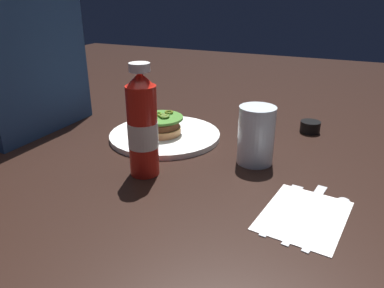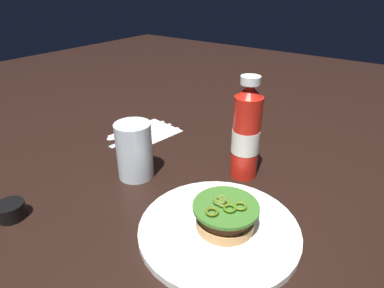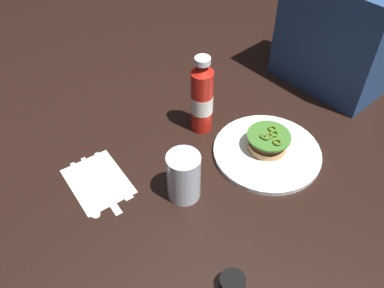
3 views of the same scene
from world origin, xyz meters
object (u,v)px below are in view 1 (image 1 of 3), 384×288
at_px(fork_utensil, 285,202).
at_px(ketchup_bottle, 143,126).
at_px(spoon_utensil, 334,213).
at_px(dinner_plate, 165,135).
at_px(napkin, 304,215).
at_px(water_glass, 256,135).
at_px(diner_person, 16,53).
at_px(burger_sandwich, 161,125).
at_px(butter_knife, 309,206).
at_px(condiment_cup, 310,127).

bearing_deg(fork_utensil, ketchup_bottle, 89.56).
bearing_deg(spoon_utensil, ketchup_bottle, 89.68).
xyz_separation_m(dinner_plate, napkin, (-0.22, -0.39, -0.01)).
height_order(dinner_plate, fork_utensil, dinner_plate).
xyz_separation_m(water_glass, diner_person, (-0.04, 0.64, 0.14)).
relative_size(dinner_plate, water_glass, 2.22).
xyz_separation_m(burger_sandwich, diner_person, (-0.08, 0.38, 0.17)).
distance_m(water_glass, fork_utensil, 0.19).
distance_m(ketchup_bottle, fork_utensil, 0.31).
bearing_deg(spoon_utensil, dinner_plate, 65.55).
xyz_separation_m(dinner_plate, butter_knife, (-0.20, -0.40, -0.00)).
bearing_deg(ketchup_bottle, condiment_cup, -35.59).
height_order(butter_knife, fork_utensil, same).
height_order(ketchup_bottle, condiment_cup, ketchup_bottle).
bearing_deg(burger_sandwich, napkin, -118.39).
relative_size(ketchup_bottle, condiment_cup, 4.37).
bearing_deg(dinner_plate, butter_knife, -116.41).
bearing_deg(burger_sandwich, spoon_utensil, -113.26).
distance_m(spoon_utensil, diner_person, 0.86).
bearing_deg(ketchup_bottle, spoon_utensil, -90.32).
height_order(dinner_plate, ketchup_bottle, ketchup_bottle).
bearing_deg(diner_person, ketchup_bottle, -103.72).
relative_size(condiment_cup, butter_knife, 0.24).
bearing_deg(dinner_plate, napkin, -119.69).
bearing_deg(spoon_utensil, napkin, 117.30).
bearing_deg(diner_person, condiment_cup, -68.58).
height_order(condiment_cup, butter_knife, condiment_cup).
bearing_deg(diner_person, butter_knife, -97.88).
relative_size(burger_sandwich, diner_person, 0.24).
bearing_deg(spoon_utensil, butter_knife, 86.34).
bearing_deg(fork_utensil, diner_person, 81.48).
bearing_deg(diner_person, napkin, -99.83).
distance_m(ketchup_bottle, napkin, 0.35).
distance_m(burger_sandwich, spoon_utensil, 0.49).
bearing_deg(water_glass, fork_utensil, -146.56).
distance_m(burger_sandwich, water_glass, 0.27).
distance_m(water_glass, condiment_cup, 0.27).
xyz_separation_m(water_glass, condiment_cup, (0.25, -0.09, -0.05)).
bearing_deg(fork_utensil, spoon_utensil, -89.88).
xyz_separation_m(dinner_plate, ketchup_bottle, (-0.20, -0.06, 0.10)).
bearing_deg(napkin, burger_sandwich, 61.61).
height_order(dinner_plate, napkin, dinner_plate).
height_order(condiment_cup, napkin, condiment_cup).
height_order(napkin, spoon_utensil, spoon_utensil).
xyz_separation_m(condiment_cup, spoon_utensil, (-0.40, -0.10, -0.01)).
bearing_deg(butter_knife, water_glass, 43.50).
bearing_deg(ketchup_bottle, butter_knife, -89.89).
distance_m(butter_knife, diner_person, 0.82).
relative_size(condiment_cup, fork_utensil, 0.28).
xyz_separation_m(dinner_plate, diner_person, (-0.09, 0.39, 0.20)).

